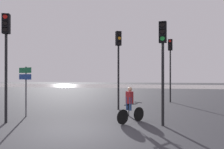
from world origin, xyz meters
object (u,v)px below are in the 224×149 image
Objects in this scene: traffic_light_near_right at (163,53)px; cyclist at (130,105)px; traffic_light_far_right at (170,59)px; traffic_light_center at (118,56)px; traffic_light_near_left at (6,48)px; direction_sign_post at (25,82)px.

cyclist is (-1.42, 0.27, -2.26)m from traffic_light_near_right.
traffic_light_near_right is at bearing 99.03° from traffic_light_far_right.
traffic_light_far_right reaches higher than traffic_light_center.
traffic_light_near_right is 2.74× the size of cyclist.
traffic_light_far_right is at bearing -148.55° from traffic_light_near_left.
traffic_light_near_left reaches higher than direction_sign_post.
traffic_light_center is at bearing 144.53° from cyclist.
traffic_light_center is at bearing 67.82° from traffic_light_far_right.
traffic_light_far_right is 1.03× the size of traffic_light_center.
traffic_light_near_right is 0.90× the size of traffic_light_center.
traffic_light_near_left reaches higher than cyclist.
traffic_light_near_left is 1.00× the size of traffic_light_center.
cyclist is (5.53, 0.98, -2.58)m from traffic_light_near_left.
direction_sign_post is at bearing 0.71° from traffic_light_near_right.
traffic_light_center is 5.68m from direction_sign_post.
traffic_light_far_right is (7.92, 9.27, 0.08)m from traffic_light_near_left.
direction_sign_post is (0.03, 1.50, -1.61)m from traffic_light_near_left.
traffic_light_center is at bearing -116.98° from direction_sign_post.
traffic_light_near_right is at bearing -159.75° from direction_sign_post.
traffic_light_near_right is 7.09m from direction_sign_post.
cyclist is at bearing 89.38° from traffic_light_far_right.
traffic_light_far_right reaches higher than direction_sign_post.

